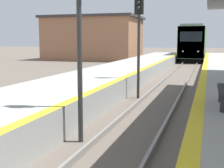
{
  "coord_description": "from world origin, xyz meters",
  "views": [
    {
      "loc": [
        1.85,
        -1.1,
        2.51
      ],
      "look_at": [
        -4.54,
        19.47,
        -0.55
      ],
      "focal_mm": 50.0,
      "sensor_mm": 36.0,
      "label": 1
    }
  ],
  "objects": [
    {
      "name": "train",
      "position": [
        0.0,
        41.24,
        2.13
      ],
      "size": [
        2.78,
        17.99,
        4.19
      ],
      "color": "black",
      "rests_on": "ground"
    },
    {
      "name": "signal_near",
      "position": [
        -1.11,
        5.8,
        3.12
      ],
      "size": [
        0.36,
        0.31,
        4.46
      ],
      "color": "#2D2D2D",
      "rests_on": "ground"
    },
    {
      "name": "signal_mid",
      "position": [
        -1.01,
        11.93,
        3.12
      ],
      "size": [
        0.36,
        0.31,
        4.46
      ],
      "color": "#2D2D2D",
      "rests_on": "ground"
    },
    {
      "name": "station_building",
      "position": [
        -12.34,
        36.74,
        2.74
      ],
      "size": [
        11.75,
        8.33,
        5.45
      ],
      "color": "#9E6B4C",
      "rests_on": "ground"
    }
  ]
}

